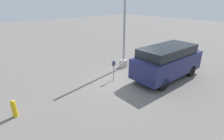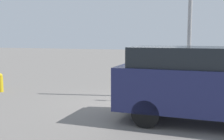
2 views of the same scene
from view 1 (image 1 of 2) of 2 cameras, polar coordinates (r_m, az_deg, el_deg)
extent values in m
plane|color=slate|center=(11.09, 4.79, -3.62)|extent=(80.00, 80.00, 0.00)
cylinder|color=gray|center=(10.98, 0.53, -0.98)|extent=(0.05, 0.05, 0.99)
cube|color=#47474C|center=(10.75, 0.55, 2.08)|extent=(0.21, 0.13, 0.26)
sphere|color=navy|center=(10.70, 0.55, 2.85)|extent=(0.11, 0.11, 0.11)
cube|color=beige|center=(13.31, 3.73, 2.16)|extent=(0.44, 0.44, 0.55)
cylinder|color=#9E9E9E|center=(12.58, 4.11, 16.63)|extent=(0.16, 0.16, 6.13)
cube|color=navy|center=(11.67, 17.64, 1.95)|extent=(5.03, 2.08, 1.21)
cube|color=black|center=(11.32, 17.80, 6.00)|extent=(4.03, 1.90, 0.55)
cube|color=orange|center=(14.13, 20.82, 3.01)|extent=(0.08, 0.12, 0.20)
cylinder|color=black|center=(13.54, 17.98, 1.92)|extent=(0.76, 0.25, 0.76)
cylinder|color=black|center=(12.78, 24.40, -0.21)|extent=(0.76, 0.25, 0.76)
cylinder|color=black|center=(11.20, 9.21, -1.44)|extent=(0.76, 0.25, 0.76)
cylinder|color=black|center=(10.26, 16.43, -4.36)|extent=(0.76, 0.25, 0.76)
cylinder|color=gold|center=(8.85, -29.24, -11.28)|extent=(0.21, 0.21, 0.67)
sphere|color=gold|center=(8.66, -29.72, -9.11)|extent=(0.19, 0.19, 0.19)
camera|label=2|loc=(9.92, 60.89, -3.34)|focal=45.00mm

